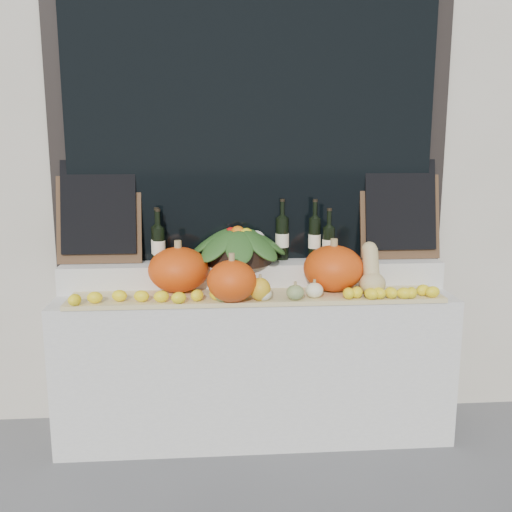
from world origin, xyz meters
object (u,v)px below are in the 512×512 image
pumpkin_right (333,268)px  butternut_squash (372,273)px  produce_bowl (238,245)px  pumpkin_left (179,270)px  wine_bottle_tall (282,238)px

pumpkin_right → butternut_squash: size_ratio=1.19×
pumpkin_right → produce_bowl: bearing=160.3°
pumpkin_left → butternut_squash: 1.10m
produce_bowl → butternut_squash: bearing=-21.0°
pumpkin_right → butternut_squash: 0.22m
pumpkin_right → wine_bottle_tall: bearing=134.4°
butternut_squash → wine_bottle_tall: (-0.47, 0.36, 0.15)m
pumpkin_left → pumpkin_right: (0.89, -0.05, 0.00)m
pumpkin_left → butternut_squash: bearing=-7.3°
butternut_squash → wine_bottle_tall: size_ratio=0.78×
pumpkin_right → produce_bowl: 0.59m
butternut_squash → produce_bowl: (-0.74, 0.29, 0.12)m
pumpkin_left → wine_bottle_tall: size_ratio=0.93×
pumpkin_left → produce_bowl: bearing=22.8°
produce_bowl → wine_bottle_tall: wine_bottle_tall is taller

